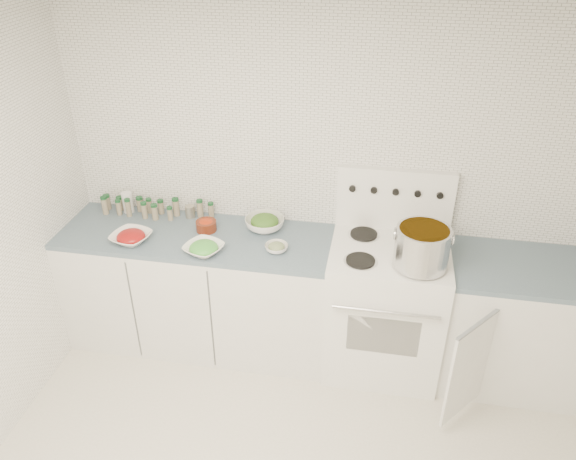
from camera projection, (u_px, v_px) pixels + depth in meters
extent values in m
cube|color=white|center=(324.00, 177.00, 3.75)|extent=(3.50, 0.02, 2.50)
cube|color=white|center=(279.00, 23.00, 1.83)|extent=(3.50, 3.00, 0.02)
cube|color=white|center=(201.00, 290.00, 4.03)|extent=(1.85, 0.62, 0.86)
cube|color=#485C6C|center=(195.00, 237.00, 3.80)|extent=(1.85, 0.62, 0.03)
cube|color=white|center=(384.00, 309.00, 3.80)|extent=(0.76, 0.65, 0.92)
cube|color=black|center=(383.00, 336.00, 3.51)|extent=(0.45, 0.01, 0.28)
cylinder|color=silver|center=(386.00, 312.00, 3.36)|extent=(0.65, 0.02, 0.02)
cube|color=white|center=(390.00, 251.00, 3.56)|extent=(0.76, 0.65, 0.01)
cube|color=white|center=(395.00, 199.00, 3.70)|extent=(0.76, 0.06, 0.43)
cylinder|color=silver|center=(360.00, 261.00, 3.45)|extent=(0.21, 0.21, 0.01)
cylinder|color=black|center=(361.00, 260.00, 3.45)|extent=(0.18, 0.18, 0.01)
cylinder|color=silver|center=(420.00, 267.00, 3.40)|extent=(0.21, 0.21, 0.01)
cylinder|color=black|center=(420.00, 266.00, 3.39)|extent=(0.18, 0.18, 0.01)
cylinder|color=silver|center=(364.00, 235.00, 3.72)|extent=(0.21, 0.21, 0.01)
cylinder|color=black|center=(364.00, 234.00, 3.72)|extent=(0.18, 0.18, 0.01)
cylinder|color=silver|center=(419.00, 240.00, 3.67)|extent=(0.21, 0.21, 0.01)
cylinder|color=black|center=(419.00, 239.00, 3.66)|extent=(0.18, 0.18, 0.01)
cylinder|color=black|center=(352.00, 188.00, 3.68)|extent=(0.04, 0.02, 0.04)
cylinder|color=black|center=(374.00, 190.00, 3.65)|extent=(0.04, 0.02, 0.04)
cylinder|color=black|center=(396.00, 192.00, 3.63)|extent=(0.04, 0.02, 0.04)
cylinder|color=black|center=(418.00, 194.00, 3.61)|extent=(0.04, 0.02, 0.04)
cylinder|color=black|center=(440.00, 195.00, 3.59)|extent=(0.04, 0.02, 0.04)
cube|color=white|center=(510.00, 325.00, 3.70)|extent=(0.89, 0.62, 0.86)
cube|color=#485C6C|center=(525.00, 269.00, 3.47)|extent=(0.89, 0.62, 0.03)
cube|color=white|center=(468.00, 369.00, 3.36)|extent=(0.27, 0.32, 0.70)
cylinder|color=silver|center=(422.00, 247.00, 3.34)|extent=(0.33, 0.33, 0.25)
cylinder|color=orange|center=(424.00, 231.00, 3.28)|extent=(0.29, 0.29, 0.03)
torus|color=silver|center=(395.00, 234.00, 3.32)|extent=(0.01, 0.08, 0.08)
torus|color=silver|center=(453.00, 239.00, 3.27)|extent=(0.01, 0.08, 0.08)
imported|color=white|center=(131.00, 238.00, 3.70)|extent=(0.30, 0.30, 0.06)
ellipsoid|color=#9D140D|center=(131.00, 236.00, 3.69)|extent=(0.18, 0.18, 0.08)
imported|color=white|center=(204.00, 249.00, 3.58)|extent=(0.31, 0.31, 0.06)
ellipsoid|color=#469530|center=(204.00, 247.00, 3.58)|extent=(0.17, 0.17, 0.08)
imported|color=white|center=(265.00, 224.00, 3.83)|extent=(0.33, 0.33, 0.08)
ellipsoid|color=#33631C|center=(265.00, 221.00, 3.82)|extent=(0.19, 0.19, 0.09)
imported|color=white|center=(276.00, 248.00, 3.60)|extent=(0.15, 0.15, 0.05)
ellipsoid|color=#26441B|center=(276.00, 246.00, 3.60)|extent=(0.11, 0.11, 0.05)
cylinder|color=#5D2110|center=(206.00, 226.00, 3.82)|extent=(0.14, 0.14, 0.07)
ellipsoid|color=#A7230B|center=(206.00, 223.00, 3.81)|extent=(0.10, 0.10, 0.05)
cylinder|color=white|center=(128.00, 202.00, 4.03)|extent=(0.08, 0.08, 0.15)
cylinder|color=#A19A88|center=(190.00, 211.00, 3.98)|extent=(0.09, 0.09, 0.09)
cylinder|color=gray|center=(107.00, 203.00, 4.08)|extent=(0.05, 0.05, 0.10)
cylinder|color=#144822|center=(106.00, 196.00, 4.05)|extent=(0.05, 0.05, 0.02)
cylinder|color=gray|center=(120.00, 204.00, 4.07)|extent=(0.04, 0.04, 0.09)
cylinder|color=#144822|center=(119.00, 198.00, 4.04)|extent=(0.05, 0.05, 0.02)
cylinder|color=gray|center=(140.00, 205.00, 4.06)|extent=(0.05, 0.05, 0.09)
cylinder|color=#144822|center=(139.00, 198.00, 4.03)|extent=(0.05, 0.05, 0.02)
cylinder|color=gray|center=(149.00, 207.00, 4.03)|extent=(0.04, 0.04, 0.10)
cylinder|color=#144822|center=(148.00, 200.00, 4.00)|extent=(0.04, 0.04, 0.02)
cylinder|color=gray|center=(161.00, 208.00, 4.02)|extent=(0.04, 0.04, 0.09)
cylinder|color=#144822|center=(160.00, 201.00, 4.00)|extent=(0.04, 0.04, 0.02)
cylinder|color=gray|center=(176.00, 208.00, 3.99)|extent=(0.05, 0.05, 0.12)
cylinder|color=#144822|center=(175.00, 199.00, 3.96)|extent=(0.05, 0.05, 0.02)
cylinder|color=gray|center=(200.00, 210.00, 3.97)|extent=(0.04, 0.04, 0.12)
cylinder|color=#144822|center=(199.00, 201.00, 3.94)|extent=(0.04, 0.04, 0.02)
cylinder|color=gray|center=(211.00, 211.00, 3.97)|extent=(0.04, 0.04, 0.10)
cylinder|color=#144822|center=(211.00, 204.00, 3.94)|extent=(0.04, 0.04, 0.02)
cylinder|color=gray|center=(105.00, 206.00, 4.01)|extent=(0.04, 0.04, 0.12)
cylinder|color=#144822|center=(103.00, 198.00, 3.97)|extent=(0.04, 0.04, 0.02)
cylinder|color=gray|center=(119.00, 208.00, 4.00)|extent=(0.04, 0.04, 0.10)
cylinder|color=#144822|center=(118.00, 201.00, 3.97)|extent=(0.04, 0.04, 0.02)
cylinder|color=gray|center=(128.00, 209.00, 3.98)|extent=(0.04, 0.04, 0.12)
cylinder|color=#144822|center=(127.00, 200.00, 3.95)|extent=(0.04, 0.04, 0.02)
cylinder|color=gray|center=(144.00, 211.00, 3.96)|extent=(0.04, 0.04, 0.11)
cylinder|color=#144822|center=(143.00, 203.00, 3.93)|extent=(0.04, 0.04, 0.02)
cylinder|color=gray|center=(155.00, 213.00, 3.94)|extent=(0.04, 0.04, 0.10)
cylinder|color=#144822|center=(154.00, 205.00, 3.91)|extent=(0.05, 0.05, 0.02)
cylinder|color=gray|center=(170.00, 214.00, 3.94)|extent=(0.04, 0.04, 0.09)
cylinder|color=#144822|center=(169.00, 208.00, 3.91)|extent=(0.04, 0.04, 0.02)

